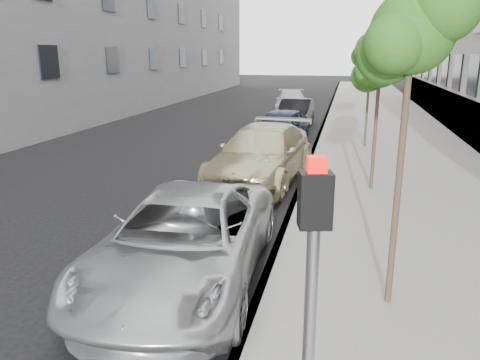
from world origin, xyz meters
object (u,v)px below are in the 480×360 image
(suv, at_px, (262,154))
(sedan_rear, at_px, (291,102))
(minivan, at_px, (185,240))
(tree_mid, at_px, (381,65))
(sedan_blue, at_px, (281,127))
(sedan_black, at_px, (296,113))
(tree_far, at_px, (372,49))
(signal_pole, at_px, (311,300))
(tree_near, at_px, (415,33))

(suv, bearing_deg, sedan_rear, 99.56)
(minivan, bearing_deg, tree_mid, 58.47)
(sedan_blue, xyz_separation_m, sedan_black, (0.07, 5.20, -0.04))
(tree_mid, distance_m, sedan_black, 12.58)
(sedan_blue, bearing_deg, sedan_rear, 101.23)
(tree_far, distance_m, suv, 7.51)
(suv, distance_m, sedan_black, 11.16)
(suv, distance_m, sedan_rear, 17.19)
(sedan_black, bearing_deg, sedan_blue, -89.26)
(tree_far, height_order, sedan_blue, tree_far)
(minivan, height_order, sedan_blue, sedan_blue)
(minivan, bearing_deg, signal_pole, -60.66)
(tree_mid, height_order, minivan, tree_mid)
(tree_far, bearing_deg, sedan_blue, 179.41)
(tree_near, xyz_separation_m, sedan_blue, (-3.59, 13.04, -3.38))
(sedan_black, bearing_deg, tree_mid, -71.76)
(tree_mid, relative_size, minivan, 0.75)
(sedan_black, bearing_deg, signal_pole, -81.91)
(suv, bearing_deg, minivan, -85.12)
(minivan, distance_m, sedan_black, 18.07)
(sedan_blue, bearing_deg, suv, -80.67)
(tree_near, height_order, suv, tree_near)
(minivan, height_order, suv, suv)
(tree_mid, bearing_deg, signal_pole, -95.71)
(sedan_black, relative_size, sedan_rear, 0.90)
(sedan_rear, bearing_deg, sedan_blue, -92.96)
(tree_mid, height_order, signal_pole, tree_mid)
(tree_near, bearing_deg, signal_pole, -105.56)
(minivan, height_order, sedan_rear, minivan)
(tree_far, distance_m, signal_pole, 16.79)
(tree_near, relative_size, sedan_blue, 1.03)
(signal_pole, relative_size, sedan_rear, 0.60)
(signal_pole, bearing_deg, tree_near, 59.94)
(tree_mid, bearing_deg, tree_near, -90.00)
(tree_mid, bearing_deg, sedan_blue, 118.79)
(tree_near, bearing_deg, tree_mid, 90.00)
(tree_mid, relative_size, sedan_black, 0.93)
(tree_far, distance_m, sedan_blue, 4.86)
(tree_far, bearing_deg, sedan_rear, 111.66)
(suv, bearing_deg, tree_far, 66.42)
(tree_near, bearing_deg, minivan, 177.16)
(tree_far, distance_m, sedan_rear, 12.54)
(tree_near, distance_m, minivan, 4.82)
(suv, xyz_separation_m, sedan_rear, (-1.14, 17.16, -0.12))
(signal_pole, height_order, sedan_blue, signal_pole)
(suv, bearing_deg, sedan_blue, 98.32)
(tree_far, relative_size, sedan_rear, 0.93)
(minivan, distance_m, suv, 6.91)
(minivan, bearing_deg, tree_near, -5.89)
(sedan_rear, bearing_deg, tree_mid, -83.29)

